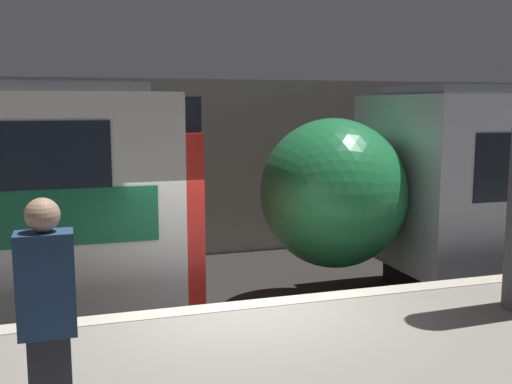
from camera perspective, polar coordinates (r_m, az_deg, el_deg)
station_rear_barrier at (r=13.64m, az=-9.22°, el=2.10°), size 50.00×0.15×4.04m
person_waiting at (r=4.38m, az=-19.22°, el=-11.23°), size 0.38×0.24×1.76m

